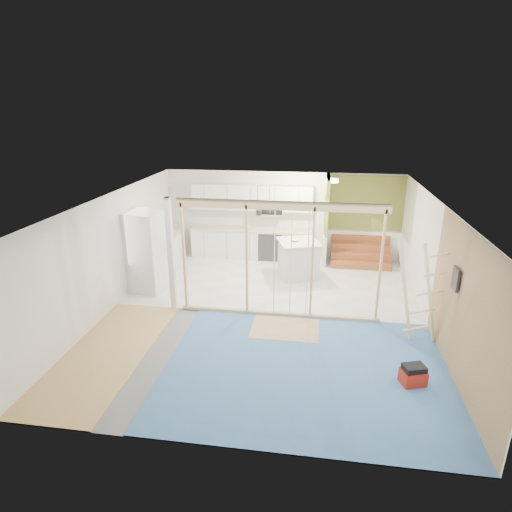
# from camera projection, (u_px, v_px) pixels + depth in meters

# --- Properties ---
(room) EXTENTS (7.01, 8.01, 2.61)m
(room) POSITION_uv_depth(u_px,v_px,m) (265.00, 260.00, 9.14)
(room) COLOR slate
(room) RESTS_ON ground
(floor_overlays) EXTENTS (7.00, 8.00, 0.03)m
(floor_overlays) POSITION_uv_depth(u_px,v_px,m) (268.00, 313.00, 9.61)
(floor_overlays) COLOR white
(floor_overlays) RESTS_ON room
(stud_frame) EXTENTS (4.66, 0.14, 2.60)m
(stud_frame) POSITION_uv_depth(u_px,v_px,m) (253.00, 246.00, 9.07)
(stud_frame) COLOR tan
(stud_frame) RESTS_ON room
(base_cabinets) EXTENTS (4.45, 2.24, 0.93)m
(base_cabinets) POSITION_uv_depth(u_px,v_px,m) (226.00, 246.00, 12.77)
(base_cabinets) COLOR white
(base_cabinets) RESTS_ON room
(upper_cabinets) EXTENTS (3.60, 0.41, 0.85)m
(upper_cabinets) POSITION_uv_depth(u_px,v_px,m) (254.00, 199.00, 12.64)
(upper_cabinets) COLOR white
(upper_cabinets) RESTS_ON room
(green_partition) EXTENTS (2.25, 1.51, 2.60)m
(green_partition) POSITION_uv_depth(u_px,v_px,m) (351.00, 233.00, 12.38)
(green_partition) COLOR olive
(green_partition) RESTS_ON room
(pot_rack) EXTENTS (0.52, 0.52, 0.72)m
(pot_rack) POSITION_uv_depth(u_px,v_px,m) (263.00, 208.00, 10.71)
(pot_rack) COLOR black
(pot_rack) RESTS_ON room
(sheathing_panel) EXTENTS (0.02, 4.00, 2.60)m
(sheathing_panel) POSITION_uv_depth(u_px,v_px,m) (466.00, 314.00, 6.78)
(sheathing_panel) COLOR tan
(sheathing_panel) RESTS_ON room
(electrical_panel) EXTENTS (0.04, 0.30, 0.40)m
(electrical_panel) POSITION_uv_depth(u_px,v_px,m) (456.00, 279.00, 7.23)
(electrical_panel) COLOR #343439
(electrical_panel) RESTS_ON room
(ceiling_light) EXTENTS (0.32, 0.32, 0.08)m
(ceiling_light) POSITION_uv_depth(u_px,v_px,m) (332.00, 181.00, 11.32)
(ceiling_light) COLOR #FFEABF
(ceiling_light) RESTS_ON room
(fridge) EXTENTS (1.00, 0.97, 2.03)m
(fridge) POSITION_uv_depth(u_px,v_px,m) (146.00, 252.00, 10.54)
(fridge) COLOR silver
(fridge) RESTS_ON room
(island) EXTENTS (1.31, 1.31, 1.02)m
(island) POSITION_uv_depth(u_px,v_px,m) (298.00, 259.00, 11.51)
(island) COLOR silver
(island) RESTS_ON room
(bowl) EXTENTS (0.24, 0.24, 0.06)m
(bowl) POSITION_uv_depth(u_px,v_px,m) (295.00, 240.00, 11.35)
(bowl) COLOR silver
(bowl) RESTS_ON island
(soap_bottle_a) EXTENTS (0.12, 0.12, 0.29)m
(soap_bottle_a) POSITION_uv_depth(u_px,v_px,m) (248.00, 224.00, 12.73)
(soap_bottle_a) COLOR #9EA4B0
(soap_bottle_a) RESTS_ON base_cabinets
(soap_bottle_b) EXTENTS (0.10, 0.10, 0.20)m
(soap_bottle_b) POSITION_uv_depth(u_px,v_px,m) (286.00, 226.00, 12.74)
(soap_bottle_b) COLOR silver
(soap_bottle_b) RESTS_ON base_cabinets
(toolbox) EXTENTS (0.46, 0.40, 0.37)m
(toolbox) POSITION_uv_depth(u_px,v_px,m) (413.00, 375.00, 7.12)
(toolbox) COLOR #A51F0F
(toolbox) RESTS_ON room
(ladder) EXTENTS (1.10, 0.10, 2.04)m
(ladder) POSITION_uv_depth(u_px,v_px,m) (421.00, 293.00, 8.14)
(ladder) COLOR #D9C785
(ladder) RESTS_ON room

